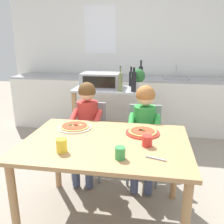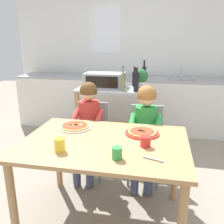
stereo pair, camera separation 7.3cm
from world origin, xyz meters
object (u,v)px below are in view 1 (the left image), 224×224
kitchen_island_cart (110,109)px  bottle_squat_spirits (131,78)px  potted_herb_plant (138,79)px  serving_spoon (156,158)px  dining_chair_left (90,134)px  bottle_slim_sauce (134,81)px  bottle_dark_olive_oil (141,76)px  dining_table (106,152)px  drinking_cup_green (120,153)px  pizza_plate_white (75,127)px  child_in_red_shirt (86,121)px  dining_chair_right (144,137)px  drinking_cup_yellow (62,145)px  child_in_green_shirt (144,124)px  toaster_oven (102,80)px  drinking_cup_red (147,141)px  bottle_brown_beer (120,82)px  pizza_plate_red_rimmed (143,132)px

kitchen_island_cart → bottle_squat_spirits: (0.26, 0.15, 0.40)m
potted_herb_plant → serving_spoon: (0.24, -1.60, -0.28)m
kitchen_island_cart → dining_chair_left: bearing=-99.7°
bottle_slim_sauce → dining_chair_left: (-0.44, -0.46, -0.53)m
bottle_dark_olive_oil → dining_table: (-0.18, -1.55, -0.39)m
potted_herb_plant → drinking_cup_green: size_ratio=3.17×
bottle_slim_sauce → pizza_plate_white: size_ratio=0.99×
bottle_slim_sauce → bottle_dark_olive_oil: (0.06, 0.33, 0.02)m
potted_herb_plant → dining_chair_left: 0.95m
potted_herb_plant → child_in_red_shirt: (-0.48, -0.73, -0.34)m
dining_chair_right → drinking_cup_yellow: bearing=-119.3°
bottle_dark_olive_oil → child_in_green_shirt: bottle_dark_olive_oil is taller
toaster_oven → kitchen_island_cart: bearing=0.1°
toaster_oven → child_in_red_shirt: child_in_red_shirt is taller
pizza_plate_white → bottle_dark_olive_oil: bearing=68.8°
kitchen_island_cart → child_in_red_shirt: bearing=-98.3°
dining_chair_right → drinking_cup_red: dining_chair_right is taller
bottle_squat_spirits → drinking_cup_red: bearing=-80.3°
bottle_brown_beer → potted_herb_plant: bearing=34.7°
kitchen_island_cart → drinking_cup_green: kitchen_island_cart is taller
dining_chair_left → child_in_red_shirt: (0.00, -0.12, 0.19)m
dining_table → pizza_plate_white: bearing=144.0°
child_in_red_shirt → bottle_dark_olive_oil: bearing=61.0°
kitchen_island_cart → bottle_slim_sauce: size_ratio=3.16×
bottle_brown_beer → child_in_red_shirt: (-0.28, -0.59, -0.32)m
pizza_plate_white → dining_chair_left: bearing=90.0°
child_in_green_shirt → drinking_cup_green: bearing=-98.1°
dining_table → dining_chair_right: (0.28, 0.74, -0.16)m
bottle_squat_spirits → serving_spoon: size_ratio=1.90×
bottle_slim_sauce → serving_spoon: (0.28, -1.46, -0.27)m
serving_spoon → potted_herb_plant: bearing=98.4°
dining_table → child_in_green_shirt: 0.68m
pizza_plate_red_rimmed → drinking_cup_green: (-0.13, -0.48, 0.03)m
bottle_dark_olive_oil → kitchen_island_cart: bearing=-163.7°
potted_herb_plant → child_in_red_shirt: bearing=-123.5°
bottle_brown_beer → dining_chair_left: size_ratio=0.38×
dining_chair_left → drinking_cup_yellow: bearing=-86.5°
bottle_brown_beer → bottle_slim_sauce: size_ratio=1.04×
pizza_plate_white → pizza_plate_red_rimmed: size_ratio=1.04×
kitchen_island_cart → pizza_plate_white: kitchen_island_cart is taller
dining_table → serving_spoon: serving_spoon is taller
kitchen_island_cart → child_in_red_shirt: 0.82m
pizza_plate_red_rimmed → serving_spoon: (0.11, -0.45, -0.01)m
bottle_brown_beer → potted_herb_plant: size_ratio=1.16×
dining_table → potted_herb_plant: bearing=83.6°
pizza_plate_red_rimmed → serving_spoon: size_ratio=2.04×
dining_chair_right → drinking_cup_red: 0.83m
toaster_oven → bottle_slim_sauce: bottle_slim_sauce is taller
bottle_squat_spirits → bottle_dark_olive_oil: (0.13, -0.03, 0.04)m
bottle_slim_sauce → kitchen_island_cart: bearing=146.3°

